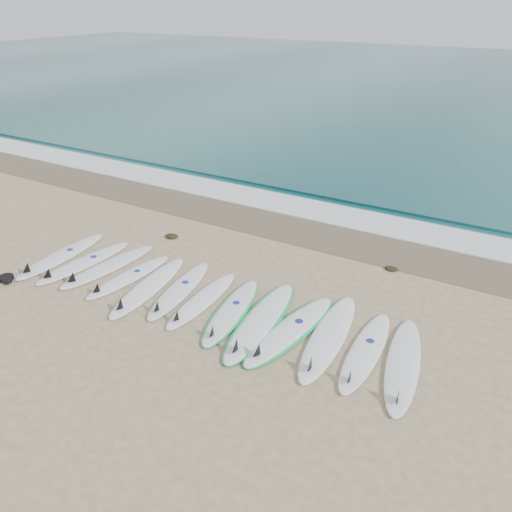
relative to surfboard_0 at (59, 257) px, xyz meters
The scene contains 21 objects.
ground 4.04m from the surfboard_0, ahead, with size 120.00×120.00×0.00m, color tan.
ocean 32.96m from the surfboard_0, 82.96° to the left, with size 120.00×55.00×0.03m, color #195357.
wet_sand_band 5.90m from the surfboard_0, 46.85° to the left, with size 120.00×1.80×0.01m, color brown.
foam_band 6.99m from the surfboard_0, 54.72° to the left, with size 120.00×1.40×0.04m, color silver.
wave_crest 8.26m from the surfboard_0, 60.74° to the left, with size 120.00×1.00×0.10m, color #195357.
surfboard_0 is the anchor object (origin of this frame).
surfboard_1 0.71m from the surfboard_0, ahead, with size 0.78×2.61×0.33m.
surfboard_2 1.34m from the surfboard_0, ahead, with size 0.85×2.64×0.33m.
surfboard_3 2.06m from the surfboard_0, ahead, with size 0.70×2.38×0.30m.
surfboard_4 2.73m from the surfboard_0, ahead, with size 0.91×2.73×0.34m.
surfboard_5 3.37m from the surfboard_0, ahead, with size 0.91×2.54×0.32m.
surfboard_6 4.01m from the surfboard_0, ahead, with size 0.56×2.38×0.30m.
surfboard_7 4.73m from the surfboard_0, ahead, with size 1.02×2.56×0.32m.
surfboard_8 5.39m from the surfboard_0, ahead, with size 0.98×2.97×0.37m.
surfboard_9 6.01m from the surfboard_0, ahead, with size 1.03×2.81×0.35m.
surfboard_10 6.71m from the surfboard_0, ahead, with size 0.86×2.90×0.37m.
surfboard_11 7.42m from the surfboard_0, ahead, with size 0.62×2.52×0.32m.
surfboard_12 8.08m from the surfboard_0, ahead, with size 1.00×2.71×0.34m.
seaweed_near 2.73m from the surfboard_0, 55.29° to the left, with size 0.36×0.28×0.07m, color black.
seaweed_far 7.73m from the surfboard_0, 26.09° to the left, with size 0.31×0.24×0.06m, color black.
leash_coil 1.29m from the surfboard_0, 98.96° to the right, with size 0.46×0.36×0.11m.
Camera 1 is at (5.17, -6.88, 5.53)m, focal length 35.00 mm.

